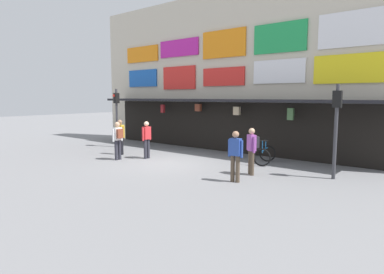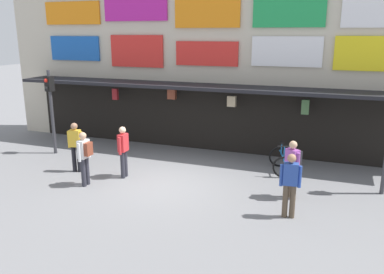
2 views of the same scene
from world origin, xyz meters
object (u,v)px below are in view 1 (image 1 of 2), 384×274
Objects in this scene: traffic_light_near at (116,108)px; pedestrian_in_blue at (147,138)px; pedestrian_in_yellow at (118,138)px; pedestrian_in_black at (252,148)px; pedestrian_in_white at (235,153)px; bicycle_parked at (265,155)px; pedestrian_in_red at (120,135)px; traffic_light_far at (337,116)px.

traffic_light_near reaches higher than pedestrian_in_blue.
pedestrian_in_yellow is at bearing -37.78° from traffic_light_near.
traffic_light_near is 1.90× the size of pedestrian_in_black.
pedestrian_in_yellow is 1.00× the size of pedestrian_in_black.
pedestrian_in_blue is at bearing 168.48° from pedestrian_in_white.
pedestrian_in_white is at bearing -79.21° from bicycle_parked.
bicycle_parked is at bearing 5.78° from traffic_light_near.
pedestrian_in_black and pedestrian_in_red have the same top height.
pedestrian_in_red is (-7.09, 1.01, 0.00)m from pedestrian_in_white.
pedestrian_in_black is 7.01m from pedestrian_in_red.
traffic_light_far is 3.64m from pedestrian_in_white.
bicycle_parked is 0.78× the size of pedestrian_in_black.
pedestrian_in_blue is (3.83, -1.37, -1.19)m from traffic_light_near.
traffic_light_far reaches higher than pedestrian_in_black.
pedestrian_in_blue is (-7.71, -1.39, -1.19)m from traffic_light_far.
pedestrian_in_blue is at bearing -178.19° from pedestrian_in_black.
bicycle_parked is 6.36m from pedestrian_in_yellow.
bicycle_parked is 0.78× the size of pedestrian_in_blue.
traffic_light_far is 7.92m from pedestrian_in_blue.
traffic_light_near is 1.90× the size of pedestrian_in_white.
traffic_light_near is 1.00× the size of traffic_light_far.
traffic_light_near is 9.56m from pedestrian_in_white.
bicycle_parked is at bearing 164.33° from traffic_light_far.
traffic_light_near reaches higher than pedestrian_in_white.
pedestrian_in_blue is at bearing -154.53° from bicycle_parked.
pedestrian_in_black is 1.00× the size of pedestrian_in_red.
traffic_light_far is at bearing 46.23° from pedestrian_in_white.
pedestrian_in_black is 5.25m from pedestrian_in_blue.
traffic_light_near is at bearing -174.22° from bicycle_parked.
bicycle_parked is 0.78× the size of pedestrian_in_yellow.
traffic_light_far reaches higher than bicycle_parked.
traffic_light_near is 8.75m from bicycle_parked.
pedestrian_in_red is (-1.76, -0.08, 0.00)m from pedestrian_in_blue.
pedestrian_in_white is 5.44m from pedestrian_in_blue.
pedestrian_in_yellow is (-8.44, -2.42, -1.16)m from traffic_light_far.
pedestrian_in_yellow is 1.00× the size of pedestrian_in_red.
traffic_light_far reaches higher than pedestrian_in_yellow.
pedestrian_in_yellow is at bearing -148.97° from bicycle_parked.
pedestrian_in_blue is at bearing -19.74° from traffic_light_near.
pedestrian_in_red is (2.07, -1.45, -1.19)m from traffic_light_near.
pedestrian_in_white is 1.00× the size of pedestrian_in_red.
traffic_light_near is at bearing 142.22° from pedestrian_in_yellow.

